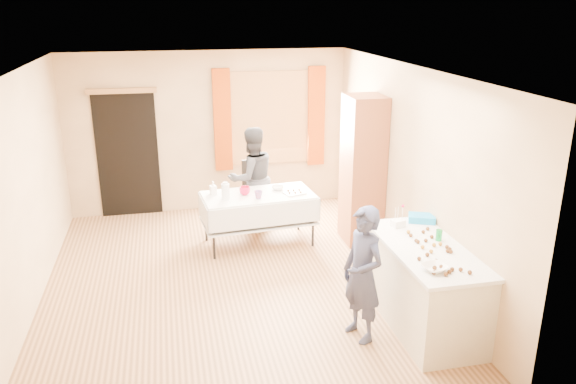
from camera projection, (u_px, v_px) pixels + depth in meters
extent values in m
cube|color=#9E7047|center=(232.00, 283.00, 6.98)|extent=(4.50, 5.50, 0.02)
cube|color=white|center=(225.00, 69.00, 6.14)|extent=(4.50, 5.50, 0.02)
cube|color=tan|center=(209.00, 132.00, 9.11)|extent=(4.50, 0.02, 2.60)
cube|color=tan|center=(274.00, 298.00, 4.01)|extent=(4.50, 0.02, 2.60)
cube|color=tan|center=(22.00, 197.00, 6.10)|extent=(0.02, 5.50, 2.60)
cube|color=tan|center=(409.00, 171.00, 7.02)|extent=(0.02, 5.50, 2.60)
cube|color=olive|center=(270.00, 118.00, 9.21)|extent=(1.32, 0.06, 1.52)
cube|color=white|center=(270.00, 118.00, 9.20)|extent=(1.20, 0.02, 1.40)
cube|color=#963608|center=(223.00, 121.00, 9.01)|extent=(0.28, 0.06, 1.65)
cube|color=#963608|center=(316.00, 116.00, 9.32)|extent=(0.28, 0.06, 1.65)
cube|color=black|center=(128.00, 155.00, 8.91)|extent=(0.95, 0.04, 2.00)
cube|color=olive|center=(122.00, 91.00, 8.56)|extent=(1.05, 0.06, 0.08)
cube|color=brown|center=(363.00, 171.00, 7.90)|extent=(0.50, 0.60, 2.11)
cube|color=beige|center=(424.00, 288.00, 5.95)|extent=(0.72, 1.60, 0.86)
cube|color=silver|center=(428.00, 248.00, 5.80)|extent=(0.79, 1.66, 0.04)
cube|color=silver|center=(258.00, 196.00, 7.87)|extent=(1.60, 0.90, 0.04)
cube|color=black|center=(257.00, 195.00, 8.85)|extent=(0.43, 0.43, 0.06)
cube|color=black|center=(254.00, 176.00, 8.93)|extent=(0.39, 0.07, 0.56)
imported|color=#212541|center=(363.00, 274.00, 5.63)|extent=(0.74, 0.67, 1.43)
imported|color=black|center=(252.00, 178.00, 8.47)|extent=(1.09, 1.01, 1.56)
cylinder|color=#148536|center=(439.00, 235.00, 5.93)|extent=(0.08, 0.08, 0.12)
imported|color=white|center=(435.00, 268.00, 5.27)|extent=(0.34, 0.34, 0.06)
cube|color=white|center=(398.00, 223.00, 6.30)|extent=(0.17, 0.14, 0.08)
cube|color=#1281C7|center=(422.00, 218.00, 6.45)|extent=(0.35, 0.30, 0.08)
cylinder|color=silver|center=(225.00, 192.00, 7.63)|extent=(0.11, 0.11, 0.22)
imported|color=#C40E39|center=(245.00, 191.00, 7.82)|extent=(0.15, 0.15, 0.12)
imported|color=red|center=(258.00, 195.00, 7.67)|extent=(0.18, 0.18, 0.11)
imported|color=white|center=(278.00, 188.00, 8.05)|extent=(0.20, 0.20, 0.05)
cube|color=white|center=(294.00, 193.00, 7.88)|extent=(0.32, 0.27, 0.02)
imported|color=white|center=(213.00, 188.00, 7.83)|extent=(0.12, 0.12, 0.19)
sphere|color=#3F2314|center=(440.00, 244.00, 5.81)|extent=(0.04, 0.04, 0.04)
sphere|color=#371C0B|center=(436.00, 261.00, 5.43)|extent=(0.04, 0.04, 0.04)
sphere|color=#371C0B|center=(470.00, 272.00, 5.20)|extent=(0.04, 0.04, 0.04)
sphere|color=#371C0B|center=(427.00, 255.00, 5.56)|extent=(0.04, 0.04, 0.04)
sphere|color=#371C0B|center=(451.00, 252.00, 5.63)|extent=(0.04, 0.04, 0.04)
sphere|color=#371C0B|center=(447.00, 247.00, 5.74)|extent=(0.04, 0.04, 0.04)
sphere|color=#3F2314|center=(434.00, 245.00, 5.79)|extent=(0.04, 0.04, 0.04)
sphere|color=#371C0B|center=(435.00, 268.00, 5.29)|extent=(0.04, 0.04, 0.04)
sphere|color=#371C0B|center=(450.00, 272.00, 5.21)|extent=(0.04, 0.04, 0.04)
sphere|color=#371C0B|center=(441.00, 267.00, 5.31)|extent=(0.04, 0.04, 0.04)
sphere|color=#371C0B|center=(461.00, 270.00, 5.25)|extent=(0.04, 0.04, 0.04)
sphere|color=#371C0B|center=(418.00, 242.00, 5.86)|extent=(0.04, 0.04, 0.04)
sphere|color=#3F2314|center=(423.00, 247.00, 5.74)|extent=(0.04, 0.04, 0.04)
sphere|color=#371C0B|center=(423.00, 232.00, 6.11)|extent=(0.04, 0.04, 0.04)
sphere|color=#371C0B|center=(426.00, 240.00, 5.89)|extent=(0.04, 0.04, 0.04)
sphere|color=#371C0B|center=(427.00, 263.00, 5.37)|extent=(0.04, 0.04, 0.04)
sphere|color=#371C0B|center=(446.00, 274.00, 5.16)|extent=(0.04, 0.04, 0.04)
sphere|color=#371C0B|center=(452.00, 269.00, 5.26)|extent=(0.04, 0.04, 0.04)
sphere|color=#3F2314|center=(408.00, 232.00, 6.11)|extent=(0.04, 0.04, 0.04)
sphere|color=#371C0B|center=(411.00, 235.00, 6.03)|extent=(0.04, 0.04, 0.04)
sphere|color=#371C0B|center=(450.00, 249.00, 5.69)|extent=(0.04, 0.04, 0.04)
sphere|color=#371C0B|center=(432.00, 237.00, 5.99)|extent=(0.04, 0.04, 0.04)
sphere|color=#371C0B|center=(428.00, 229.00, 6.20)|extent=(0.04, 0.04, 0.04)
sphere|color=#371C0B|center=(434.00, 272.00, 5.20)|extent=(0.04, 0.04, 0.04)
sphere|color=#3F2314|center=(431.00, 251.00, 5.64)|extent=(0.04, 0.04, 0.04)
sphere|color=#371C0B|center=(448.00, 251.00, 5.65)|extent=(0.04, 0.04, 0.04)
sphere|color=#371C0B|center=(419.00, 259.00, 5.48)|extent=(0.04, 0.04, 0.04)
sphere|color=#371C0B|center=(416.00, 241.00, 5.89)|extent=(0.04, 0.04, 0.04)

